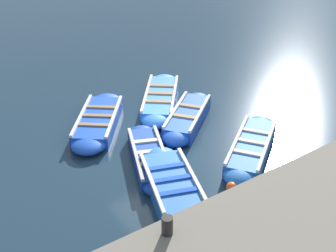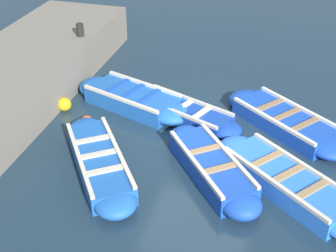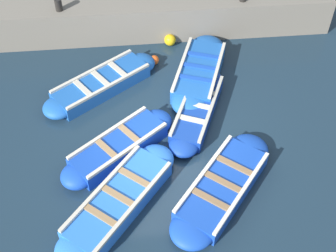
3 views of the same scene
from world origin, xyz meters
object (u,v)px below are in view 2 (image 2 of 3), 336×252
object	(u,v)px
boat_alongside	(287,182)
buoy_orange_near	(87,121)
boat_bow_out	(133,99)
bollard_mid_north	(80,30)
boat_centre	(285,121)
boat_tucked	(211,167)
boat_near_quay	(183,112)
buoy_yellow_far	(64,104)
boat_mid_row	(99,162)

from	to	relation	value
boat_alongside	buoy_orange_near	distance (m)	4.73
boat_bow_out	bollard_mid_north	bearing A→B (deg)	143.08
boat_centre	bollard_mid_north	bearing A→B (deg)	165.22
buoy_orange_near	bollard_mid_north	bearing A→B (deg)	115.38
boat_tucked	buoy_orange_near	bearing A→B (deg)	161.44
boat_near_quay	buoy_orange_near	world-z (taller)	boat_near_quay
boat_alongside	buoy_orange_near	xyz separation A→B (m)	(-4.60, 1.09, -0.06)
boat_centre	buoy_orange_near	distance (m)	4.58
bollard_mid_north	buoy_yellow_far	bearing A→B (deg)	-78.43
boat_tucked	bollard_mid_north	world-z (taller)	bollard_mid_north
boat_centre	boat_bow_out	distance (m)	3.71
boat_bow_out	boat_alongside	distance (m)	4.47
boat_centre	boat_tucked	distance (m)	2.56
boat_near_quay	buoy_yellow_far	distance (m)	2.92
boat_near_quay	boat_bow_out	world-z (taller)	boat_bow_out
boat_near_quay	buoy_orange_near	distance (m)	2.27
boat_tucked	buoy_orange_near	size ratio (longest dim) A/B	10.84
boat_near_quay	boat_tucked	world-z (taller)	boat_tucked
boat_mid_row	boat_alongside	size ratio (longest dim) A/B	0.99
boat_near_quay	boat_centre	size ratio (longest dim) A/B	0.97
boat_centre	bollard_mid_north	xyz separation A→B (m)	(-5.69, 1.50, 1.08)
boat_centre	boat_tucked	size ratio (longest dim) A/B	1.12
boat_mid_row	boat_alongside	world-z (taller)	same
boat_mid_row	boat_centre	world-z (taller)	boat_mid_row
boat_alongside	buoy_orange_near	world-z (taller)	boat_alongside
boat_alongside	buoy_orange_near	bearing A→B (deg)	166.67
boat_centre	buoy_yellow_far	size ratio (longest dim) A/B	9.64
buoy_orange_near	buoy_yellow_far	world-z (taller)	buoy_yellow_far
boat_bow_out	buoy_yellow_far	bearing A→B (deg)	-157.77
boat_alongside	buoy_yellow_far	size ratio (longest dim) A/B	9.72
boat_centre	buoy_yellow_far	bearing A→B (deg)	-173.26
boat_bow_out	boat_near_quay	bearing A→B (deg)	-9.77
boat_near_quay	buoy_yellow_far	xyz separation A→B (m)	(-2.89, -0.40, 0.00)
boat_mid_row	buoy_yellow_far	bearing A→B (deg)	131.31
boat_near_quay	boat_tucked	size ratio (longest dim) A/B	1.09
boat_centre	buoy_yellow_far	distance (m)	5.30
boat_bow_out	buoy_yellow_far	size ratio (longest dim) A/B	10.09
boat_tucked	boat_centre	bearing A→B (deg)	59.24
bollard_mid_north	buoy_yellow_far	world-z (taller)	bollard_mid_north
boat_alongside	bollard_mid_north	size ratio (longest dim) A/B	9.40
boat_alongside	buoy_yellow_far	xyz separation A→B (m)	(-5.42, 1.61, -0.02)
boat_near_quay	buoy_yellow_far	size ratio (longest dim) A/B	9.38
boat_bow_out	bollard_mid_north	distance (m)	2.70
boat_bow_out	boat_tucked	distance (m)	3.26
buoy_orange_near	boat_centre	bearing A→B (deg)	14.45
buoy_orange_near	boat_tucked	bearing A→B (deg)	-18.56
boat_bow_out	boat_alongside	world-z (taller)	boat_bow_out
buoy_yellow_far	boat_near_quay	bearing A→B (deg)	7.91
boat_tucked	bollard_mid_north	size ratio (longest dim) A/B	8.30
boat_centre	bollard_mid_north	size ratio (longest dim) A/B	9.32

